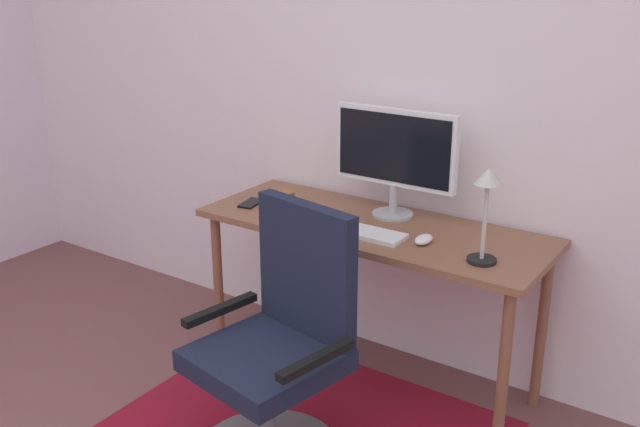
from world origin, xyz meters
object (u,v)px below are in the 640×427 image
at_px(office_chair, 278,368).
at_px(desk, 372,242).
at_px(cell_phone, 251,203).
at_px(coffee_cup, 285,203).
at_px(desk_lamp, 487,198).
at_px(keyboard, 355,230).
at_px(computer_mouse, 424,239).
at_px(monitor, 395,152).

bearing_deg(office_chair, desk, 100.48).
bearing_deg(cell_phone, coffee_cup, -17.49).
height_order(desk, desk_lamp, desk_lamp).
height_order(keyboard, computer_mouse, computer_mouse).
relative_size(desk, desk_lamp, 4.17).
relative_size(cell_phone, desk_lamp, 0.39).
distance_m(keyboard, desk_lamp, 0.60).
bearing_deg(desk, coffee_cup, -164.35).
distance_m(desk, office_chair, 0.73).
height_order(desk, keyboard, keyboard).
bearing_deg(office_chair, computer_mouse, 75.14).
xyz_separation_m(monitor, coffee_cup, (-0.40, -0.25, -0.23)).
height_order(computer_mouse, coffee_cup, coffee_cup).
bearing_deg(computer_mouse, desk, 163.94).
bearing_deg(cell_phone, desk, -3.70).
distance_m(keyboard, coffee_cup, 0.38).
bearing_deg(coffee_cup, keyboard, -3.02).
bearing_deg(keyboard, monitor, 84.18).
relative_size(desk, cell_phone, 10.78).
xyz_separation_m(keyboard, cell_phone, (-0.59, 0.04, -0.00)).
distance_m(monitor, office_chair, 1.04).
distance_m(monitor, coffee_cup, 0.53).
height_order(cell_phone, desk_lamp, desk_lamp).
height_order(monitor, coffee_cup, monitor).
height_order(desk, coffee_cup, coffee_cup).
height_order(keyboard, office_chair, office_chair).
bearing_deg(computer_mouse, keyboard, -170.99).
xyz_separation_m(monitor, keyboard, (-0.03, -0.27, -0.28)).
relative_size(monitor, office_chair, 0.57).
relative_size(desk, monitor, 2.66).
bearing_deg(coffee_cup, monitor, 31.91).
bearing_deg(computer_mouse, monitor, 139.41).
bearing_deg(coffee_cup, office_chair, -56.21).
distance_m(keyboard, computer_mouse, 0.29).
relative_size(cell_phone, office_chair, 0.14).
bearing_deg(computer_mouse, coffee_cup, -177.75).
height_order(monitor, desk_lamp, monitor).
relative_size(coffee_cup, desk_lamp, 0.29).
bearing_deg(office_chair, monitor, 99.14).
xyz_separation_m(desk, cell_phone, (-0.59, -0.09, 0.09)).
bearing_deg(cell_phone, office_chair, -56.58).
distance_m(desk, computer_mouse, 0.31).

